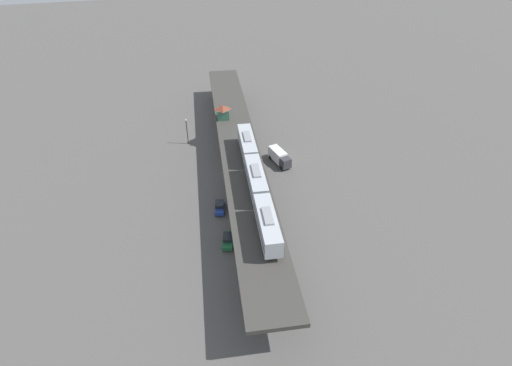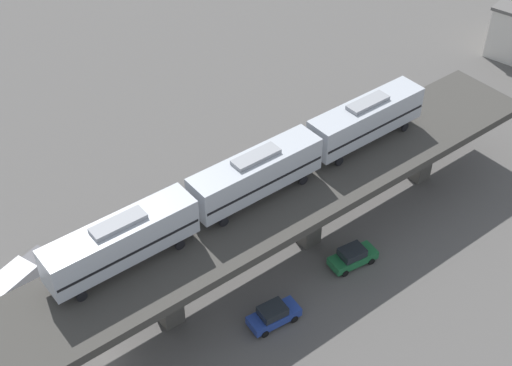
% 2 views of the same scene
% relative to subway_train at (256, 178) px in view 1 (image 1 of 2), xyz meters
% --- Properties ---
extents(ground_plane, '(400.00, 400.00, 0.00)m').
position_rel_subway_train_xyz_m(ground_plane, '(-0.39, -16.63, -9.68)').
color(ground_plane, '#514F4C').
extents(elevated_viaduct, '(18.25, 92.37, 7.14)m').
position_rel_subway_train_xyz_m(elevated_viaduct, '(-0.41, -16.80, -3.53)').
color(elevated_viaduct, '#393733').
rests_on(elevated_viaduct, ground).
extents(subway_train, '(6.80, 37.29, 4.45)m').
position_rel_subway_train_xyz_m(subway_train, '(0.00, 0.00, 0.00)').
color(subway_train, '#ADB2BA').
rests_on(subway_train, elevated_viaduct).
extents(signal_hut, '(3.55, 3.55, 3.40)m').
position_rel_subway_train_xyz_m(signal_hut, '(0.56, -30.14, -0.74)').
color(signal_hut, '#33604C').
rests_on(signal_hut, elevated_viaduct).
extents(street_car_green, '(2.81, 4.70, 1.89)m').
position_rel_subway_train_xyz_m(street_car_green, '(6.70, 5.45, -8.74)').
color(street_car_green, '#1E6638').
rests_on(street_car_green, ground).
extents(street_car_blue, '(2.69, 4.68, 1.89)m').
position_rel_subway_train_xyz_m(street_car_blue, '(6.43, -4.26, -8.74)').
color(street_car_blue, '#233D93').
rests_on(street_car_blue, ground).
extents(delivery_truck, '(3.84, 7.52, 3.20)m').
position_rel_subway_train_xyz_m(delivery_truck, '(-10.33, -17.94, -7.92)').
color(delivery_truck, '#333338').
rests_on(delivery_truck, ground).
extents(street_lamp, '(0.44, 0.44, 6.94)m').
position_rel_subway_train_xyz_m(street_lamp, '(9.49, -32.41, -5.57)').
color(street_lamp, black).
rests_on(street_lamp, ground).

